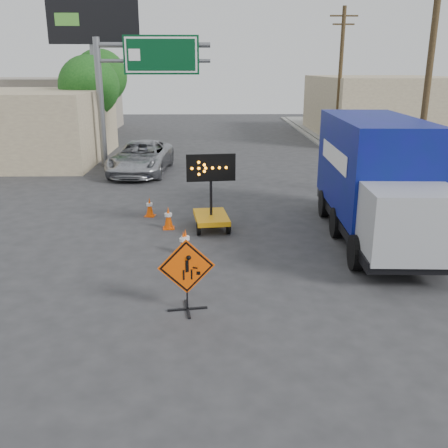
{
  "coord_description": "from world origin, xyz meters",
  "views": [
    {
      "loc": [
        -0.4,
        -9.99,
        5.27
      ],
      "look_at": [
        -0.13,
        2.02,
        1.49
      ],
      "focal_mm": 40.0,
      "sensor_mm": 36.0,
      "label": 1
    }
  ],
  "objects_px": {
    "arrow_board": "(211,212)",
    "pickup_truck": "(141,157)",
    "construction_sign": "(187,273)",
    "box_truck": "(375,186)"
  },
  "relations": [
    {
      "from": "box_truck",
      "to": "construction_sign",
      "type": "bearing_deg",
      "value": -136.49
    },
    {
      "from": "arrow_board",
      "to": "pickup_truck",
      "type": "relative_size",
      "value": 0.44
    },
    {
      "from": "pickup_truck",
      "to": "construction_sign",
      "type": "bearing_deg",
      "value": -74.76
    },
    {
      "from": "pickup_truck",
      "to": "box_truck",
      "type": "height_order",
      "value": "box_truck"
    },
    {
      "from": "arrow_board",
      "to": "pickup_truck",
      "type": "height_order",
      "value": "arrow_board"
    },
    {
      "from": "construction_sign",
      "to": "pickup_truck",
      "type": "xyz_separation_m",
      "value": [
        -3.13,
        15.47,
        -0.08
      ]
    },
    {
      "from": "construction_sign",
      "to": "pickup_truck",
      "type": "relative_size",
      "value": 0.29
    },
    {
      "from": "construction_sign",
      "to": "box_truck",
      "type": "bearing_deg",
      "value": 32.47
    },
    {
      "from": "construction_sign",
      "to": "box_truck",
      "type": "height_order",
      "value": "box_truck"
    },
    {
      "from": "pickup_truck",
      "to": "box_truck",
      "type": "relative_size",
      "value": 0.73
    }
  ]
}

